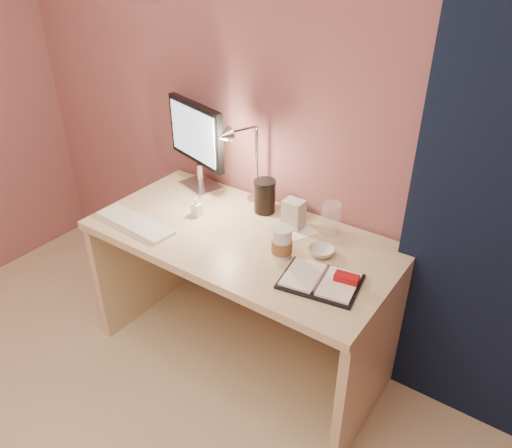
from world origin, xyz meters
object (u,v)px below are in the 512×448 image
Objects in this scene: planner at (323,280)px; dark_jar at (265,198)px; monitor at (198,138)px; bowl at (321,252)px; desk_lamp at (252,161)px; product_box at (294,214)px; desk at (252,268)px; coffee_cup at (282,244)px; clear_cup at (331,219)px; lotion_bottle at (197,207)px; keyboard at (135,223)px.

planner is 2.29× the size of dark_jar.
dark_jar is (0.42, -0.02, -0.20)m from monitor.
planner is at bearing -59.72° from bowl.
bowl is 0.26× the size of desk_lamp.
bowl is 0.25m from product_box.
coffee_cup reaches higher than desk.
dark_jar is at bearing 102.92° from desk.
desk is 0.51m from desk_lamp.
clear_cup reaches higher than bowl.
clear_cup reaches higher than lotion_bottle.
clear_cup reaches higher than keyboard.
clear_cup is (-0.15, 0.34, 0.06)m from planner.
planner is 2.25× the size of clear_cup.
clear_cup reaches higher than desk.
monitor is 4.88× the size of lotion_bottle.
keyboard is 1.26× the size of planner.
coffee_cup is at bearing -7.24° from monitor.
monitor is 0.65m from product_box.
planner is at bearing -66.48° from clear_cup.
desk is at bearing 178.21° from bowl.
desk is at bearing 11.37° from lotion_bottle.
product_box is (0.61, -0.07, -0.20)m from monitor.
bowl is at bearing 3.93° from lotion_bottle.
bowl is 0.44m from dark_jar.
planner is 0.38m from clear_cup.
keyboard is 1.01× the size of desk_lamp.
monitor is 0.38m from lotion_bottle.
coffee_cup is 0.39m from dark_jar.
bowl is (0.83, -0.20, -0.26)m from monitor.
product_box is at bearing 149.49° from bowl.
desk_lamp is at bearing 162.81° from bowl.
dark_jar is at bearing 136.33° from planner.
lotion_bottle reaches higher than keyboard.
monitor is 1.08× the size of keyboard.
clear_cup is 0.19m from bowl.
clear_cup is (0.77, -0.02, -0.20)m from monitor.
desk_lamp reaches higher than coffee_cup.
planner is 2.44× the size of product_box.
planner is 0.43m from product_box.
keyboard is 2.89× the size of dark_jar.
clear_cup is 0.45m from desk_lamp.
lotion_bottle is at bearing 161.13° from planner.
monitor reaches higher than keyboard.
coffee_cup is 1.51× the size of lotion_bottle.
monitor is 0.47m from dark_jar.
desk is 3.07× the size of monitor.
product_box is (0.15, 0.12, 0.29)m from desk.
coffee_cup reaches higher than product_box.
keyboard is (-0.46, -0.29, 0.23)m from desk.
monitor is at bearing 94.00° from keyboard.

